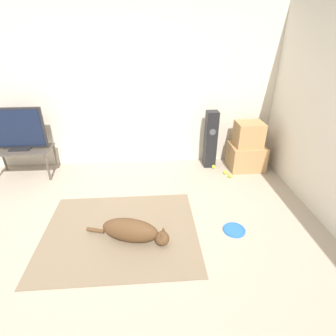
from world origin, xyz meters
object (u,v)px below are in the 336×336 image
tennis_ball_by_boxes (230,176)px  tennis_ball_loose_on_carpet (213,167)px  cardboard_box_upper (249,134)px  dog (133,231)px  tv (15,129)px  frisbee (234,230)px  cardboard_box_lower (246,157)px  tv_stand (22,152)px  floor_speaker (211,140)px  tennis_ball_near_speaker (225,172)px

tennis_ball_by_boxes → tennis_ball_loose_on_carpet: size_ratio=1.00×
tennis_ball_loose_on_carpet → cardboard_box_upper: bearing=-0.5°
cardboard_box_upper → tennis_ball_by_boxes: (-0.34, -0.34, -0.59)m
dog → tv: tv is taller
cardboard_box_upper → tennis_ball_by_boxes: bearing=-135.5°
tennis_ball_loose_on_carpet → frisbee: bearing=-94.2°
cardboard_box_lower → tv_stand: size_ratio=0.62×
dog → cardboard_box_lower: cardboard_box_lower is taller
dog → tv_stand: (-1.84, 1.71, 0.26)m
frisbee → tv_stand: size_ratio=0.29×
floor_speaker → tv_stand: bearing=-178.0°
dog → cardboard_box_lower: bearing=41.9°
dog → frisbee: bearing=3.8°
frisbee → tennis_ball_by_boxes: tennis_ball_by_boxes is taller
floor_speaker → tennis_ball_by_boxes: (0.26, -0.46, -0.46)m
frisbee → tv_stand: bearing=151.8°
floor_speaker → tv: size_ratio=1.12×
frisbee → tv_stand: (-3.05, 1.63, 0.39)m
tennis_ball_near_speaker → tv_stand: bearing=176.0°
cardboard_box_lower → tennis_ball_loose_on_carpet: (-0.55, 0.01, -0.18)m
cardboard_box_upper → floor_speaker: floor_speaker is taller
dog → tv: bearing=137.0°
frisbee → tv: (-3.05, 1.63, 0.78)m
dog → tennis_ball_by_boxes: bearing=41.6°
floor_speaker → tv_stand: floor_speaker is taller
floor_speaker → tv: tv is taller
floor_speaker → tennis_ball_by_boxes: floor_speaker is taller
frisbee → tennis_ball_loose_on_carpet: bearing=85.8°
cardboard_box_upper → tennis_ball_by_boxes: cardboard_box_upper is taller
frisbee → tennis_ball_loose_on_carpet: 1.62m
tennis_ball_by_boxes → tennis_ball_near_speaker: same height
frisbee → tennis_ball_by_boxes: bearing=75.9°
floor_speaker → tennis_ball_near_speaker: 0.61m
cardboard_box_lower → tennis_ball_by_boxes: 0.52m
dog → cardboard_box_lower: 2.53m
tv → floor_speaker: bearing=1.9°
tennis_ball_near_speaker → tennis_ball_loose_on_carpet: (-0.15, 0.22, 0.00)m
cardboard_box_lower → tennis_ball_by_boxes: bearing=-136.6°
frisbee → tv: tv is taller
tv_stand → tv: (0.00, 0.00, 0.39)m
tv_stand → tennis_ball_loose_on_carpet: size_ratio=14.07×
frisbee → tv_stand: 3.48m
cardboard_box_lower → tv_stand: 3.72m
frisbee → tennis_ball_loose_on_carpet: size_ratio=4.02×
floor_speaker → tv: (-3.10, -0.10, 0.30)m
tennis_ball_by_boxes → tennis_ball_loose_on_carpet: (-0.20, 0.34, 0.00)m
frisbee → tennis_ball_near_speaker: tennis_ball_near_speaker is taller
floor_speaker → tennis_ball_loose_on_carpet: size_ratio=14.95×
tennis_ball_near_speaker → cardboard_box_lower: bearing=27.6°
tennis_ball_by_boxes → cardboard_box_lower: bearing=43.4°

